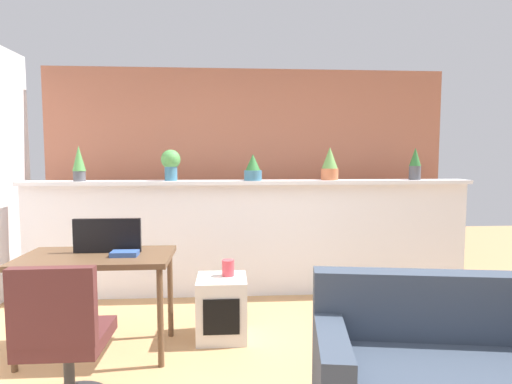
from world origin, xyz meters
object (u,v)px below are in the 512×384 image
(desk, at_px, (97,266))
(tv_monitor, at_px, (107,235))
(book_on_desk, at_px, (125,254))
(potted_plant_0, at_px, (79,163))
(potted_plant_2, at_px, (253,168))
(potted_plant_4, at_px, (415,164))
(side_cube_shelf, at_px, (222,308))
(potted_plant_3, at_px, (330,164))
(potted_plant_1, at_px, (171,163))
(vase_on_shelf, at_px, (228,268))
(office_chair, at_px, (64,353))
(couch, at_px, (462,380))

(desk, xyz_separation_m, tv_monitor, (0.06, 0.08, 0.21))
(tv_monitor, distance_m, book_on_desk, 0.23)
(potted_plant_0, xyz_separation_m, potted_plant_2, (1.76, 0.01, -0.06))
(potted_plant_4, height_order, side_cube_shelf, potted_plant_4)
(potted_plant_3, height_order, tv_monitor, potted_plant_3)
(potted_plant_1, relative_size, potted_plant_3, 0.91)
(vase_on_shelf, bearing_deg, office_chair, -130.96)
(potted_plant_4, xyz_separation_m, vase_on_shelf, (-2.01, -0.98, -0.84))
(desk, height_order, couch, couch)
(office_chair, xyz_separation_m, vase_on_shelf, (0.91, 1.05, 0.18))
(desk, relative_size, office_chair, 1.21)
(potted_plant_0, relative_size, desk, 0.33)
(side_cube_shelf, height_order, book_on_desk, book_on_desk)
(office_chair, xyz_separation_m, side_cube_shelf, (0.86, 1.00, -0.14))
(potted_plant_2, distance_m, couch, 2.67)
(potted_plant_2, bearing_deg, desk, -136.03)
(potted_plant_4, relative_size, couch, 0.21)
(book_on_desk, height_order, couch, couch)
(potted_plant_2, relative_size, office_chair, 0.30)
(potted_plant_3, distance_m, couch, 2.54)
(potted_plant_0, height_order, book_on_desk, potted_plant_0)
(potted_plant_1, distance_m, potted_plant_3, 1.67)
(side_cube_shelf, distance_m, book_on_desk, 0.91)
(potted_plant_4, height_order, couch, potted_plant_4)
(vase_on_shelf, bearing_deg, side_cube_shelf, -135.51)
(potted_plant_1, bearing_deg, office_chair, -99.19)
(tv_monitor, bearing_deg, book_on_desk, -39.52)
(tv_monitor, xyz_separation_m, book_on_desk, (0.16, -0.13, -0.11))
(potted_plant_3, height_order, couch, potted_plant_3)
(potted_plant_1, height_order, potted_plant_4, potted_plant_4)
(office_chair, bearing_deg, vase_on_shelf, 49.04)
(office_chair, height_order, vase_on_shelf, office_chair)
(potted_plant_0, xyz_separation_m, side_cube_shelf, (1.44, -0.99, -1.16))
(couch, bearing_deg, vase_on_shelf, 134.01)
(potted_plant_3, distance_m, vase_on_shelf, 1.68)
(potted_plant_0, distance_m, side_cube_shelf, 2.10)
(couch, bearing_deg, side_cube_shelf, 136.38)
(potted_plant_2, height_order, side_cube_shelf, potted_plant_2)
(potted_plant_2, height_order, vase_on_shelf, potted_plant_2)
(couch, bearing_deg, potted_plant_0, 140.86)
(potted_plant_1, relative_size, book_on_desk, 1.65)
(tv_monitor, relative_size, couch, 0.30)
(potted_plant_2, relative_size, side_cube_shelf, 0.55)
(office_chair, distance_m, couch, 2.18)
(potted_plant_1, bearing_deg, desk, -107.73)
(tv_monitor, xyz_separation_m, side_cube_shelf, (0.86, 0.11, -0.63))
(book_on_desk, bearing_deg, potted_plant_4, 24.72)
(potted_plant_0, bearing_deg, book_on_desk, -59.18)
(couch, bearing_deg, potted_plant_4, 71.52)
(potted_plant_1, bearing_deg, couch, -51.07)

